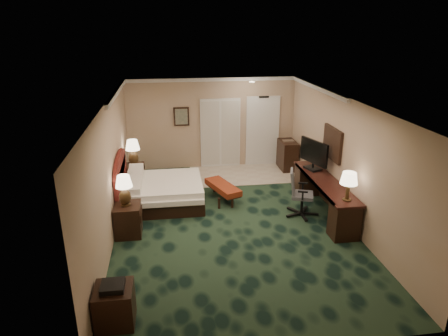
{
  "coord_description": "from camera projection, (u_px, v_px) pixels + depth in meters",
  "views": [
    {
      "loc": [
        -1.29,
        -7.83,
        4.18
      ],
      "look_at": [
        -0.08,
        0.6,
        1.08
      ],
      "focal_mm": 32.0,
      "sensor_mm": 36.0,
      "label": 1
    }
  ],
  "objects": [
    {
      "name": "crown_molding",
      "position": [
        232.0,
        104.0,
        7.98
      ],
      "size": [
        5.0,
        7.5,
        0.1
      ],
      "primitive_type": null,
      "color": "silver",
      "rests_on": "wall_back"
    },
    {
      "name": "bed",
      "position": [
        164.0,
        192.0,
        9.72
      ],
      "size": [
        1.85,
        1.72,
        0.59
      ],
      "primitive_type": "cube",
      "color": "white",
      "rests_on": "ground"
    },
    {
      "name": "side_table",
      "position": [
        115.0,
        305.0,
        5.82
      ],
      "size": [
        0.55,
        0.55,
        0.6
      ],
      "primitive_type": "cube",
      "color": "black",
      "rests_on": "ground"
    },
    {
      "name": "desk_lamp",
      "position": [
        348.0,
        186.0,
        7.96
      ],
      "size": [
        0.4,
        0.4,
        0.61
      ],
      "primitive_type": null,
      "rotation": [
        0.0,
        0.0,
        0.16
      ],
      "color": "black",
      "rests_on": "desk"
    },
    {
      "name": "ceiling",
      "position": [
        232.0,
        102.0,
        7.96
      ],
      "size": [
        5.0,
        7.5,
        0.0
      ],
      "primitive_type": "cube",
      "color": "white",
      "rests_on": "wall_back"
    },
    {
      "name": "floor",
      "position": [
        232.0,
        222.0,
        8.89
      ],
      "size": [
        5.0,
        7.5,
        0.0
      ],
      "primitive_type": "cube",
      "color": "black",
      "rests_on": "ground"
    },
    {
      "name": "wall_right",
      "position": [
        344.0,
        160.0,
        8.76
      ],
      "size": [
        0.0,
        7.5,
        2.7
      ],
      "primitive_type": "cube",
      "color": "tan",
      "rests_on": "ground"
    },
    {
      "name": "entry_door",
      "position": [
        262.0,
        132.0,
        12.2
      ],
      "size": [
        1.02,
        0.06,
        2.18
      ],
      "primitive_type": "cube",
      "color": "silver",
      "rests_on": "ground"
    },
    {
      "name": "bed_bench",
      "position": [
        223.0,
        192.0,
        9.98
      ],
      "size": [
        0.82,
        1.27,
        0.41
      ],
      "primitive_type": "cube",
      "rotation": [
        0.0,
        0.0,
        0.37
      ],
      "color": "maroon",
      "rests_on": "ground"
    },
    {
      "name": "desk",
      "position": [
        324.0,
        197.0,
        9.2
      ],
      "size": [
        0.6,
        2.79,
        0.81
      ],
      "primitive_type": "cube",
      "color": "black",
      "rests_on": "ground"
    },
    {
      "name": "wall_back",
      "position": [
        212.0,
        124.0,
        11.91
      ],
      "size": [
        5.0,
        0.0,
        2.7
      ],
      "primitive_type": "cube",
      "color": "tan",
      "rests_on": "ground"
    },
    {
      "name": "wall_front",
      "position": [
        280.0,
        266.0,
        4.94
      ],
      "size": [
        5.0,
        0.0,
        2.7
      ],
      "primitive_type": "cube",
      "color": "tan",
      "rests_on": "ground"
    },
    {
      "name": "headboard",
      "position": [
        121.0,
        182.0,
        9.26
      ],
      "size": [
        0.12,
        2.0,
        1.4
      ],
      "primitive_type": null,
      "color": "#4B130D",
      "rests_on": "ground"
    },
    {
      "name": "wall_mirror",
      "position": [
        332.0,
        143.0,
        9.24
      ],
      "size": [
        0.05,
        0.95,
        0.75
      ],
      "primitive_type": "cube",
      "color": "white",
      "rests_on": "wall_right"
    },
    {
      "name": "closet_doors",
      "position": [
        220.0,
        133.0,
        12.01
      ],
      "size": [
        1.2,
        0.06,
        2.1
      ],
      "primitive_type": "cube",
      "color": "beige",
      "rests_on": "ground"
    },
    {
      "name": "nightstand_far",
      "position": [
        135.0,
        176.0,
        10.75
      ],
      "size": [
        0.49,
        0.56,
        0.61
      ],
      "primitive_type": "cube",
      "color": "black",
      "rests_on": "ground"
    },
    {
      "name": "wall_left",
      "position": [
        110.0,
        171.0,
        8.09
      ],
      "size": [
        0.0,
        7.5,
        2.7
      ],
      "primitive_type": "cube",
      "color": "tan",
      "rests_on": "ground"
    },
    {
      "name": "minibar",
      "position": [
        287.0,
        155.0,
        12.01
      ],
      "size": [
        0.46,
        0.82,
        0.87
      ],
      "primitive_type": "cube",
      "color": "black",
      "rests_on": "ground"
    },
    {
      "name": "nightstand_near",
      "position": [
        128.0,
        220.0,
        8.29
      ],
      "size": [
        0.53,
        0.61,
        0.67
      ],
      "primitive_type": "cube",
      "color": "black",
      "rests_on": "ground"
    },
    {
      "name": "wall_art",
      "position": [
        181.0,
        117.0,
        11.67
      ],
      "size": [
        0.45,
        0.06,
        0.55
      ],
      "primitive_type": "cube",
      "color": "#4C5C51",
      "rests_on": "wall_back"
    },
    {
      "name": "tv",
      "position": [
        314.0,
        155.0,
        9.64
      ],
      "size": [
        0.39,
        0.92,
        0.74
      ],
      "primitive_type": "cube",
      "rotation": [
        0.0,
        0.0,
        0.33
      ],
      "color": "black",
      "rests_on": "desk"
    },
    {
      "name": "lamp_far",
      "position": [
        133.0,
        153.0,
        10.51
      ],
      "size": [
        0.45,
        0.45,
        0.7
      ],
      "primitive_type": null,
      "rotation": [
        0.0,
        0.0,
        -0.25
      ],
      "color": "black",
      "rests_on": "nightstand_far"
    },
    {
      "name": "lamp_near",
      "position": [
        124.0,
        190.0,
        8.07
      ],
      "size": [
        0.39,
        0.39,
        0.65
      ],
      "primitive_type": null,
      "rotation": [
        0.0,
        0.0,
        -0.13
      ],
      "color": "black",
      "rests_on": "nightstand_near"
    },
    {
      "name": "tile_patch",
      "position": [
        246.0,
        174.0,
        11.7
      ],
      "size": [
        3.2,
        1.7,
        0.01
      ],
      "primitive_type": "cube",
      "color": "beige",
      "rests_on": "ground"
    },
    {
      "name": "desk_chair",
      "position": [
        303.0,
        193.0,
        9.05
      ],
      "size": [
        0.79,
        0.76,
        1.08
      ],
      "primitive_type": null,
      "rotation": [
        0.0,
        0.0,
        -0.33
      ],
      "color": "#41434E",
      "rests_on": "ground"
    }
  ]
}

